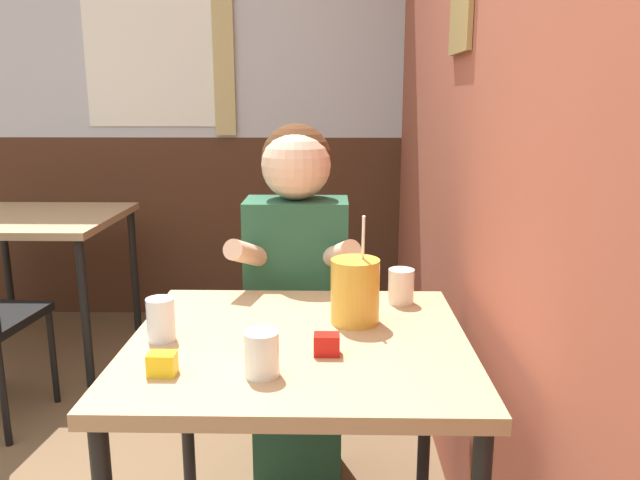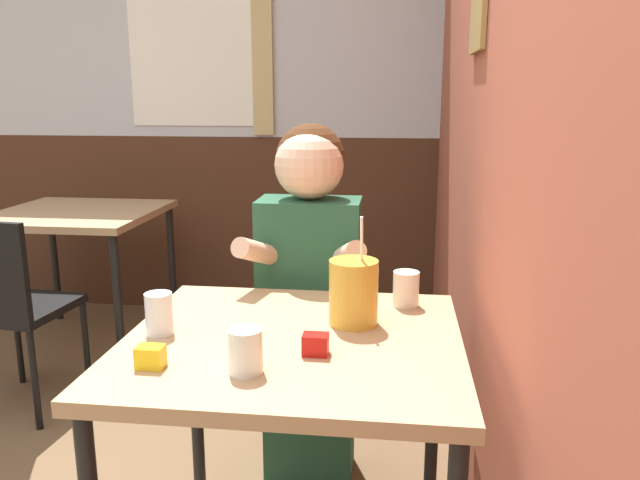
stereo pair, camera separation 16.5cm
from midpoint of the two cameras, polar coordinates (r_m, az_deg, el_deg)
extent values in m
cube|color=#9E4C38|center=(2.43, 15.86, 12.78)|extent=(0.06, 4.63, 2.70)
cube|color=olive|center=(2.10, 16.67, 19.81)|extent=(0.02, 0.29, 0.27)
cube|color=#472819|center=(3.96, -7.93, 1.40)|extent=(5.68, 0.06, 1.10)
cube|color=white|center=(3.89, -10.49, 15.91)|extent=(0.75, 0.01, 0.77)
cube|color=tan|center=(3.77, -3.99, 16.19)|extent=(0.12, 0.02, 0.87)
cube|color=tan|center=(1.58, 0.51, -9.56)|extent=(0.84, 0.78, 0.04)
cylinder|color=black|center=(2.12, -9.00, -14.73)|extent=(0.04, 0.04, 0.72)
cylinder|color=black|center=(2.06, 12.63, -15.76)|extent=(0.04, 0.04, 0.72)
cube|color=tan|center=(3.50, -20.13, 2.24)|extent=(0.82, 0.81, 0.04)
cylinder|color=black|center=(3.11, -16.54, -5.93)|extent=(0.04, 0.04, 0.72)
cylinder|color=black|center=(4.06, -22.04, -1.94)|extent=(0.04, 0.04, 0.72)
cylinder|color=black|center=(3.77, -12.16, -2.39)|extent=(0.04, 0.04, 0.72)
cube|color=black|center=(2.95, -24.32, -5.71)|extent=(0.44, 0.44, 0.04)
cylinder|color=black|center=(3.27, -24.59, -8.33)|extent=(0.03, 0.03, 0.43)
cylinder|color=black|center=(3.07, -19.17, -9.21)|extent=(0.03, 0.03, 0.43)
cylinder|color=black|center=(2.80, -23.10, -11.76)|extent=(0.03, 0.03, 0.43)
cube|color=#235138|center=(2.31, 1.21, -15.58)|extent=(0.31, 0.20, 0.47)
cube|color=#235138|center=(2.12, 1.28, -3.51)|extent=(0.34, 0.20, 0.54)
sphere|color=#472814|center=(2.07, 1.42, 7.43)|extent=(0.23, 0.23, 0.23)
sphere|color=beige|center=(2.04, 1.33, 6.87)|extent=(0.23, 0.23, 0.23)
cylinder|color=beige|center=(1.97, -3.05, -1.20)|extent=(0.14, 0.27, 0.15)
cylinder|color=beige|center=(1.94, 4.88, -1.44)|extent=(0.14, 0.27, 0.15)
cylinder|color=gold|center=(1.65, 5.96, -4.82)|extent=(0.13, 0.13, 0.17)
cylinder|color=white|center=(1.61, 6.76, -0.21)|extent=(0.01, 0.04, 0.14)
cylinder|color=silver|center=(1.61, -11.68, -6.67)|extent=(0.07, 0.07, 0.11)
cylinder|color=silver|center=(1.37, -3.38, -10.16)|extent=(0.08, 0.08, 0.10)
cylinder|color=silver|center=(1.82, 10.47, -4.45)|extent=(0.08, 0.08, 0.10)
cube|color=#B7140F|center=(1.47, 2.85, -9.59)|extent=(0.06, 0.04, 0.05)
cube|color=yellow|center=(1.43, -12.04, -10.48)|extent=(0.06, 0.04, 0.05)
camera|label=1|loc=(0.08, -87.14, 0.66)|focal=35.00mm
camera|label=2|loc=(0.08, 92.86, -0.66)|focal=35.00mm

